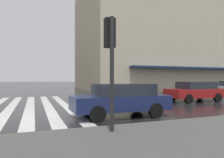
{
  "coord_description": "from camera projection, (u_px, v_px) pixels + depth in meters",
  "views": [
    {
      "loc": [
        -9.15,
        0.25,
        1.62
      ],
      "look_at": [
        3.94,
        -4.72,
        1.6
      ],
      "focal_mm": 33.15,
      "sensor_mm": 36.0,
      "label": 1
    }
  ],
  "objects": [
    {
      "name": "traffic_signal_post",
      "position": [
        110.0,
        49.0,
        5.9
      ],
      "size": [
        0.44,
        0.3,
        3.21
      ],
      "color": "#232326",
      "rests_on": "sidewalk_pavement"
    },
    {
      "name": "zebra_crossing",
      "position": [
        2.0,
        107.0,
        11.69
      ],
      "size": [
        13.0,
        7.5,
        0.01
      ],
      "color": "silver",
      "rests_on": "ground_plane"
    },
    {
      "name": "car_red",
      "position": [
        195.0,
        91.0,
        14.7
      ],
      "size": [
        1.85,
        4.1,
        1.41
      ],
      "color": "maroon",
      "rests_on": "ground_plane"
    },
    {
      "name": "haussmann_block_corner",
      "position": [
        155.0,
        33.0,
        33.85
      ],
      "size": [
        16.28,
        23.41,
        18.68
      ],
      "color": "beige",
      "rests_on": "ground_plane"
    },
    {
      "name": "car_navy",
      "position": [
        121.0,
        99.0,
        8.86
      ],
      "size": [
        1.85,
        4.1,
        1.41
      ],
      "color": "navy",
      "rests_on": "ground_plane"
    },
    {
      "name": "ground_plane",
      "position": [
        40.0,
        117.0,
        8.64
      ],
      "size": [
        220.0,
        220.0,
        0.0
      ],
      "primitive_type": "plane",
      "color": "black"
    }
  ]
}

